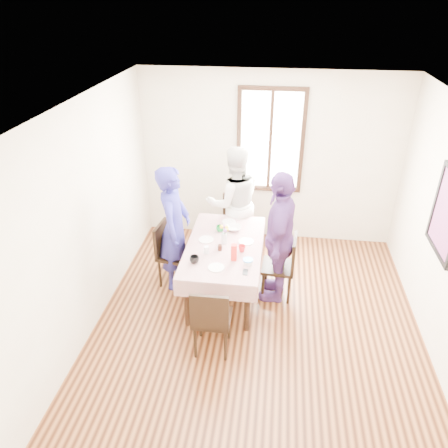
{
  "coord_description": "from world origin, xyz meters",
  "views": [
    {
      "loc": [
        0.13,
        -4.05,
        3.7
      ],
      "look_at": [
        -0.49,
        0.56,
        1.1
      ],
      "focal_mm": 34.22,
      "sensor_mm": 36.0,
      "label": 1
    }
  ],
  "objects": [
    {
      "name": "dining_table",
      "position": [
        -0.49,
        0.61,
        0.38
      ],
      "size": [
        0.85,
        1.53,
        0.75
      ],
      "primitive_type": "cube",
      "color": "black",
      "rests_on": "ground"
    },
    {
      "name": "plate_far",
      "position": [
        -0.5,
        1.22,
        0.77
      ],
      "size": [
        0.2,
        0.2,
        0.01
      ],
      "primitive_type": "cylinder",
      "color": "white",
      "rests_on": "tablecloth"
    },
    {
      "name": "chair_far",
      "position": [
        -0.49,
        1.66,
        0.46
      ],
      "size": [
        0.46,
        0.46,
        0.91
      ],
      "primitive_type": "cube",
      "rotation": [
        0.0,
        0.0,
        3.04
      ],
      "color": "black",
      "rests_on": "ground"
    },
    {
      "name": "mug_flag",
      "position": [
        -0.25,
        0.48,
        0.81
      ],
      "size": [
        0.13,
        0.13,
        0.09
      ],
      "primitive_type": "imported",
      "rotation": [
        0.0,
        0.0,
        0.88
      ],
      "color": "red",
      "rests_on": "tablecloth"
    },
    {
      "name": "flower_bunch",
      "position": [
        -0.5,
        0.66,
        0.96
      ],
      "size": [
        0.09,
        0.09,
        0.1
      ],
      "primitive_type": null,
      "color": "yellow",
      "rests_on": "flower_vase"
    },
    {
      "name": "person_far",
      "position": [
        -0.49,
        1.65,
        0.88
      ],
      "size": [
        1.03,
        0.92,
        1.76
      ],
      "primitive_type": "imported",
      "rotation": [
        0.0,
        0.0,
        3.5
      ],
      "color": "silver",
      "rests_on": "ground"
    },
    {
      "name": "plate_left",
      "position": [
        -0.75,
        0.7,
        0.77
      ],
      "size": [
        0.2,
        0.2,
        0.01
      ],
      "primitive_type": "cylinder",
      "color": "white",
      "rests_on": "tablecloth"
    },
    {
      "name": "drinking_glass",
      "position": [
        -0.69,
        0.39,
        0.81
      ],
      "size": [
        0.07,
        0.07,
        0.09
      ],
      "primitive_type": "cylinder",
      "color": "silver",
      "rests_on": "tablecloth"
    },
    {
      "name": "juice_carton",
      "position": [
        -0.33,
        0.28,
        0.87
      ],
      "size": [
        0.07,
        0.07,
        0.21
      ],
      "primitive_type": "cube",
      "color": "red",
      "rests_on": "tablecloth"
    },
    {
      "name": "smartphone",
      "position": [
        -0.16,
        0.04,
        0.77
      ],
      "size": [
        0.06,
        0.12,
        0.01
      ],
      "primitive_type": "cube",
      "color": "black",
      "rests_on": "tablecloth"
    },
    {
      "name": "person_left",
      "position": [
        -1.18,
        0.75,
        0.88
      ],
      "size": [
        0.42,
        0.64,
        1.75
      ],
      "primitive_type": "imported",
      "rotation": [
        0.0,
        0.0,
        1.58
      ],
      "color": "navy",
      "rests_on": "ground"
    },
    {
      "name": "window_pane",
      "position": [
        0.0,
        2.24,
        1.65
      ],
      "size": [
        0.9,
        0.02,
        1.5
      ],
      "primitive_type": "cube",
      "color": "white",
      "rests_on": "back_wall"
    },
    {
      "name": "window_frame",
      "position": [
        0.0,
        2.23,
        1.65
      ],
      "size": [
        1.02,
        0.06,
        1.62
      ],
      "primitive_type": "cube",
      "color": "black",
      "rests_on": "back_wall"
    },
    {
      "name": "ground",
      "position": [
        0.0,
        0.0,
        0.0
      ],
      "size": [
        4.5,
        4.5,
        0.0
      ],
      "primitive_type": "plane",
      "color": "#32160A",
      "rests_on": "ground"
    },
    {
      "name": "jam_jar",
      "position": [
        -0.53,
        0.47,
        0.8
      ],
      "size": [
        0.06,
        0.06,
        0.08
      ],
      "primitive_type": "cylinder",
      "color": "black",
      "rests_on": "tablecloth"
    },
    {
      "name": "back_wall",
      "position": [
        0.0,
        2.25,
        1.35
      ],
      "size": [
        4.0,
        0.0,
        4.0
      ],
      "primitive_type": "plane",
      "rotation": [
        1.57,
        0.0,
        0.0
      ],
      "color": "beige",
      "rests_on": "ground"
    },
    {
      "name": "person_right",
      "position": [
        0.21,
        0.66,
        0.9
      ],
      "size": [
        0.54,
        1.1,
        1.8
      ],
      "primitive_type": "imported",
      "rotation": [
        0.0,
        0.0,
        -1.67
      ],
      "color": "#532E6C",
      "rests_on": "ground"
    },
    {
      "name": "plate_right",
      "position": [
        -0.22,
        0.72,
        0.77
      ],
      "size": [
        0.2,
        0.2,
        0.01
      ],
      "primitive_type": "cylinder",
      "color": "white",
      "rests_on": "tablecloth"
    },
    {
      "name": "plate_near",
      "position": [
        -0.52,
        0.08,
        0.77
      ],
      "size": [
        0.2,
        0.2,
        0.01
      ],
      "primitive_type": "cylinder",
      "color": "white",
      "rests_on": "tablecloth"
    },
    {
      "name": "tablecloth",
      "position": [
        -0.49,
        0.61,
        0.76
      ],
      "size": [
        0.97,
        1.65,
        0.01
      ],
      "primitive_type": "cube",
      "color": "#5B0911",
      "rests_on": "dining_table"
    },
    {
      "name": "art_poster",
      "position": [
        1.98,
        0.3,
        1.55
      ],
      "size": [
        0.04,
        0.76,
        0.96
      ],
      "primitive_type": "cube",
      "color": "red",
      "rests_on": "right_wall"
    },
    {
      "name": "serving_bowl",
      "position": [
        -0.41,
        1.02,
        0.79
      ],
      "size": [
        0.22,
        0.22,
        0.05
      ],
      "primitive_type": "imported",
      "rotation": [
        0.0,
        0.0,
        0.09
      ],
      "color": "white",
      "rests_on": "tablecloth"
    },
    {
      "name": "mug_black",
      "position": [
        -0.8,
        0.16,
        0.81
      ],
      "size": [
        0.15,
        0.15,
        0.09
      ],
      "primitive_type": "imported",
      "rotation": [
        0.0,
        0.0,
        -0.41
      ],
      "color": "black",
      "rests_on": "tablecloth"
    },
    {
      "name": "mug_green",
      "position": [
        -0.6,
        0.95,
        0.8
      ],
      "size": [
        0.13,
        0.13,
        0.08
      ],
      "primitive_type": "imported",
      "rotation": [
        0.0,
        0.0,
        -0.26
      ],
      "color": "#0C7226",
      "rests_on": "tablecloth"
    },
    {
      "name": "flower_vase",
      "position": [
        -0.5,
        0.66,
        0.84
      ],
      "size": [
        0.07,
        0.07,
        0.15
      ],
      "primitive_type": "cylinder",
      "color": "silver",
      "rests_on": "tablecloth"
    },
    {
      "name": "chair_right",
      "position": [
        0.22,
        0.66,
        0.46
      ],
      "size": [
        0.45,
        0.45,
        0.91
      ],
      "primitive_type": "cube",
      "rotation": [
        0.0,
        0.0,
        1.49
      ],
      "color": "black",
      "rests_on": "ground"
    },
    {
      "name": "chair_near",
      "position": [
        -0.49,
        -0.44,
        0.46
      ],
      "size": [
        0.42,
        0.42,
        0.91
      ],
      "primitive_type": "cube",
      "rotation": [
        0.0,
        0.0,
        0.01
      ],
      "color": "black",
      "rests_on": "ground"
    },
    {
      "name": "butter_lid",
      "position": [
        -0.15,
        0.21,
        0.82
      ],
      "size": [
        0.12,
        0.12,
        0.01
      ],
      "primitive_type": "cylinder",
      "color": "blue",
      "rests_on": "butter_tub"
    },
    {
      "name": "butter_tub",
      "position": [
        -0.15,
        0.21,
        0.79
      ],
      "size": [
        0.11,
        0.11,
        0.06
      ],
      "primitive_type": "cylinder",
      "color": "white",
      "rests_on": "tablecloth"
    },
    {
      "name": "chair_left",
      "position": [
        -1.2,
        0.75,
        0.46
      ],
      "size": [
        0.47,
        0.47,
        0.91
      ],
      "primitive_type": "cube",
      "rotation": [
        0.0,
        0.0,
        -1.7
      ],
      "color": "black",
      "rests_on": "ground"
    }
  ]
}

